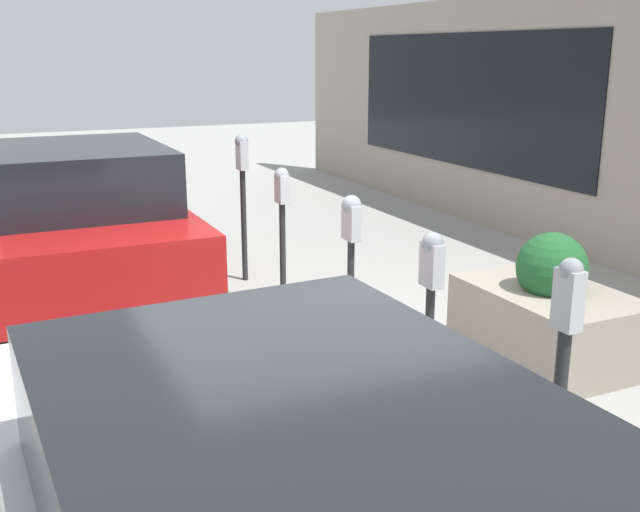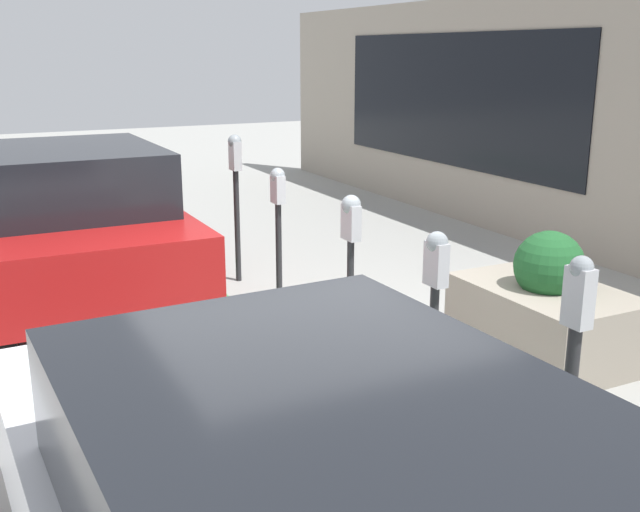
# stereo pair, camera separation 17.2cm
# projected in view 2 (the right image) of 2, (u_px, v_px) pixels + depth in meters

# --- Properties ---
(ground_plane) EXTENTS (40.00, 40.00, 0.00)m
(ground_plane) POSITION_uv_depth(u_px,v_px,m) (309.00, 367.00, 6.09)
(ground_plane) COLOR #999993
(curb_strip) EXTENTS (19.00, 0.16, 0.04)m
(curb_strip) POSITION_uv_depth(u_px,v_px,m) (300.00, 366.00, 6.05)
(curb_strip) COLOR #338C47
(curb_strip) RESTS_ON ground_plane
(parking_meter_nearest) EXTENTS (0.14, 0.12, 1.51)m
(parking_meter_nearest) POSITION_uv_depth(u_px,v_px,m) (573.00, 360.00, 3.84)
(parking_meter_nearest) COLOR #232326
(parking_meter_nearest) RESTS_ON ground_plane
(parking_meter_second) EXTENTS (0.17, 0.14, 1.37)m
(parking_meter_second) POSITION_uv_depth(u_px,v_px,m) (435.00, 289.00, 4.89)
(parking_meter_second) COLOR #232326
(parking_meter_second) RESTS_ON ground_plane
(parking_meter_middle) EXTENTS (0.18, 0.16, 1.39)m
(parking_meter_middle) POSITION_uv_depth(u_px,v_px,m) (351.00, 240.00, 5.95)
(parking_meter_middle) COLOR #232326
(parking_meter_middle) RESTS_ON ground_plane
(parking_meter_fourth) EXTENTS (0.16, 0.14, 1.44)m
(parking_meter_fourth) POSITION_uv_depth(u_px,v_px,m) (278.00, 212.00, 7.02)
(parking_meter_fourth) COLOR #232326
(parking_meter_fourth) RESTS_ON ground_plane
(parking_meter_farthest) EXTENTS (0.17, 0.15, 1.62)m
(parking_meter_farthest) POSITION_uv_depth(u_px,v_px,m) (236.00, 179.00, 8.07)
(parking_meter_farthest) COLOR #232326
(parking_meter_farthest) RESTS_ON ground_plane
(planter_box) EXTENTS (1.46, 0.97, 1.08)m
(planter_box) POSITION_uv_depth(u_px,v_px,m) (545.00, 312.00, 6.21)
(planter_box) COLOR gray
(planter_box) RESTS_ON ground_plane
(parked_car_middle) EXTENTS (3.95, 1.91, 1.59)m
(parked_car_middle) POSITION_uv_depth(u_px,v_px,m) (74.00, 222.00, 7.51)
(parked_car_middle) COLOR maroon
(parked_car_middle) RESTS_ON ground_plane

